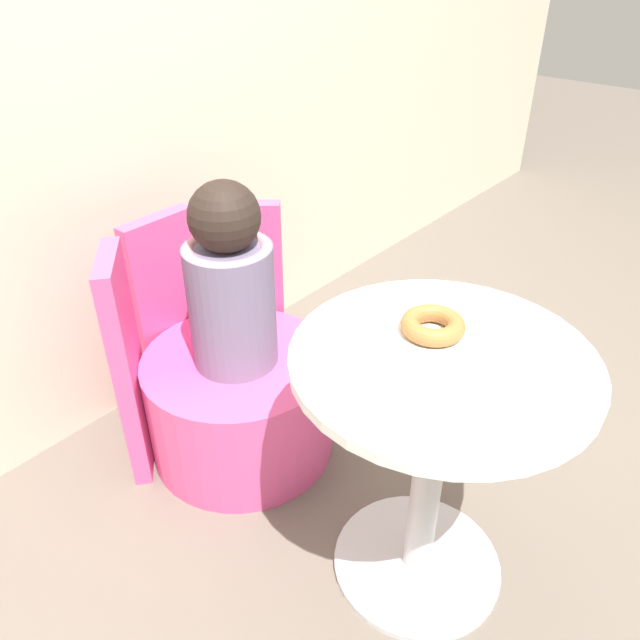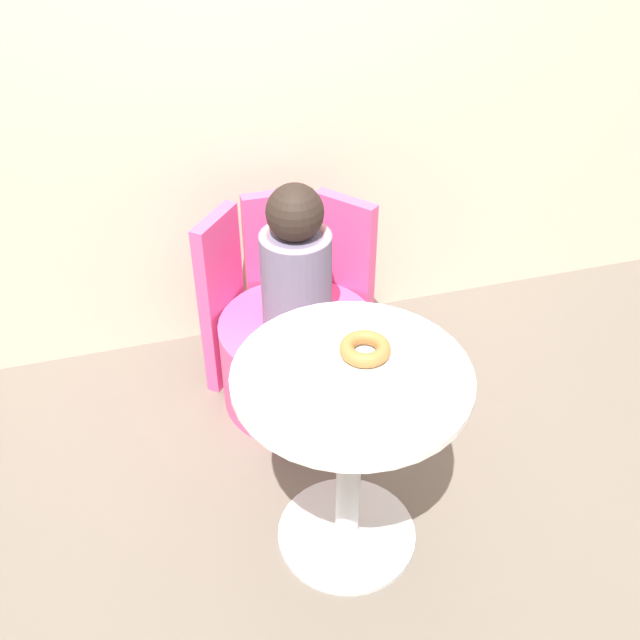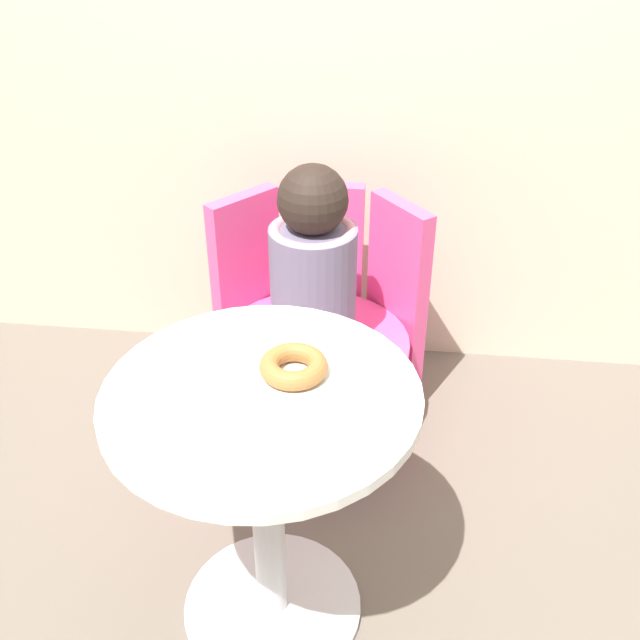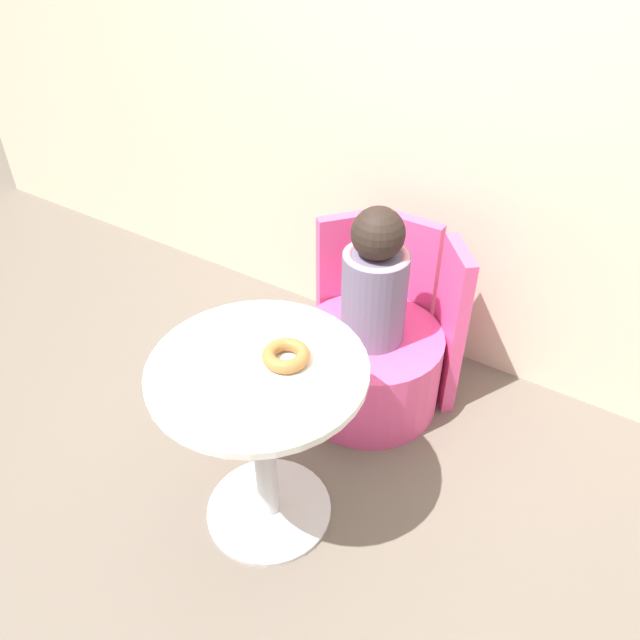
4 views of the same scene
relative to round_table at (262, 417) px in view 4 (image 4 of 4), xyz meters
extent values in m
plane|color=#665B51|center=(0.06, 0.04, -0.47)|extent=(12.00, 12.00, 0.00)
cube|color=beige|center=(0.06, 1.17, 0.73)|extent=(6.00, 0.06, 2.40)
cylinder|color=silver|center=(0.00, 0.00, -0.46)|extent=(0.43, 0.43, 0.02)
cylinder|color=silver|center=(0.00, 0.00, -0.14)|extent=(0.07, 0.07, 0.64)
cylinder|color=white|center=(0.00, 0.00, 0.20)|extent=(0.64, 0.64, 0.02)
cylinder|color=#E54C8C|center=(0.02, 0.67, -0.30)|extent=(0.57, 0.57, 0.34)
cube|color=#E54C8C|center=(0.02, 0.98, -0.12)|extent=(0.24, 0.05, 0.71)
cube|color=#E54C8C|center=(0.26, 0.87, -0.12)|extent=(0.19, 0.22, 0.71)
cube|color=#E54C8C|center=(-0.22, 0.87, -0.12)|extent=(0.19, 0.22, 0.71)
cylinder|color=slate|center=(0.02, 0.67, 0.05)|extent=(0.24, 0.24, 0.36)
torus|color=pink|center=(0.02, 0.67, 0.23)|extent=(0.24, 0.24, 0.04)
sphere|color=black|center=(0.02, 0.67, 0.32)|extent=(0.19, 0.19, 0.19)
torus|color=#9E6633|center=(0.05, 0.06, 0.23)|extent=(0.14, 0.14, 0.04)
camera|label=1|loc=(-0.95, -0.47, 0.96)|focal=35.00mm
camera|label=2|loc=(-0.48, -1.39, 1.51)|focal=42.00mm
camera|label=3|loc=(0.25, -1.14, 1.14)|focal=42.00mm
camera|label=4|loc=(0.86, -1.02, 1.40)|focal=35.00mm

